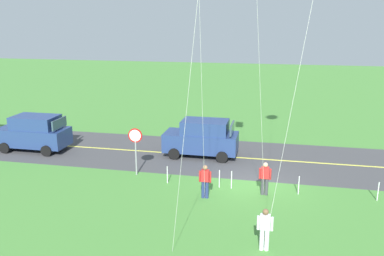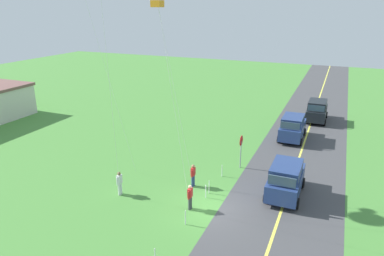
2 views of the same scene
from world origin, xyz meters
TOP-DOWN VIEW (x-y plane):
  - ground_plane at (0.00, 0.00)m, footprint 120.00×120.00m
  - asphalt_road at (0.00, -4.00)m, footprint 120.00×7.00m
  - road_centre_stripe at (0.00, -4.00)m, footprint 120.00×0.16m
  - car_suv_foreground at (3.34, -3.86)m, footprint 4.40×2.12m
  - car_parked_east_near at (13.91, -2.81)m, footprint 4.40×2.12m
  - stop_sign at (6.20, -0.10)m, footprint 0.76×0.08m
  - person_adult_near at (2.10, 2.03)m, footprint 0.58×0.22m
  - person_adult_companion at (-0.75, 5.94)m, footprint 0.58×0.22m
  - person_child_watcher at (-0.58, 1.09)m, footprint 0.58×0.22m
  - fence_post_1 at (-5.66, 0.70)m, footprint 0.05×0.05m
  - fence_post_2 at (-2.16, 0.70)m, footprint 0.05×0.05m
  - fence_post_3 at (1.03, 0.70)m, footprint 0.05×0.05m
  - fence_post_4 at (1.63, 0.70)m, footprint 0.05×0.05m
  - fence_post_5 at (4.27, 0.70)m, footprint 0.05×0.05m

SIDE VIEW (x-z plane):
  - ground_plane at x=0.00m, z-range -0.10..0.00m
  - asphalt_road at x=0.00m, z-range 0.00..0.00m
  - road_centre_stripe at x=0.00m, z-range 0.00..0.01m
  - fence_post_1 at x=-5.66m, z-range 0.00..0.90m
  - fence_post_2 at x=-2.16m, z-range 0.00..0.90m
  - fence_post_3 at x=1.03m, z-range 0.00..0.90m
  - fence_post_4 at x=1.63m, z-range 0.00..0.90m
  - fence_post_5 at x=4.27m, z-range 0.00..0.90m
  - person_adult_near at x=2.10m, z-range 0.06..1.66m
  - person_adult_companion at x=-0.75m, z-range 0.06..1.66m
  - person_child_watcher at x=-0.58m, z-range 0.06..1.66m
  - car_suv_foreground at x=3.34m, z-range 0.03..2.27m
  - car_parked_east_near at x=13.91m, z-range 0.03..2.27m
  - stop_sign at x=6.20m, z-range 0.52..3.08m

